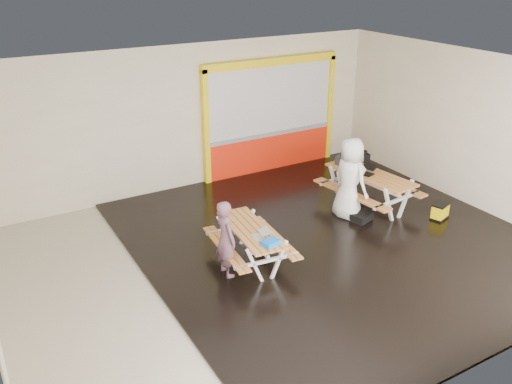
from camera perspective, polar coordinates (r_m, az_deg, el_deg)
room at (r=9.72m, az=2.66°, el=2.18°), size 10.02×8.02×3.52m
deck at (r=11.13m, az=7.95°, el=-4.91°), size 7.50×7.98×0.05m
kiosk at (r=14.09m, az=1.58°, el=7.81°), size 3.88×0.16×3.00m
picnic_table_left at (r=9.96m, az=-0.57°, el=-4.79°), size 1.39×1.93×0.73m
picnic_table_right at (r=12.37m, az=11.95°, el=1.06°), size 1.70×2.30×0.86m
person_left at (r=9.50m, az=-3.22°, el=-4.96°), size 0.35×0.53×1.44m
person_right at (r=11.77m, az=9.94°, el=1.33°), size 0.67×0.96×1.85m
laptop_left at (r=9.58m, az=0.51°, el=-4.57°), size 0.35×0.32×0.13m
laptop_right at (r=12.27m, az=11.68°, el=2.18°), size 0.47×0.44×0.16m
blue_pouch at (r=9.34m, az=1.58°, el=-5.39°), size 0.34×0.27×0.09m
toolbox at (r=12.80m, az=9.25°, el=3.52°), size 0.50×0.39×0.26m
backpack at (r=13.23m, az=11.22°, el=3.23°), size 0.34×0.25×0.51m
dark_case at (r=11.88m, az=11.13°, el=-2.59°), size 0.53×0.45×0.17m
fluke_bag at (r=12.37m, az=18.95°, el=-1.96°), size 0.47×0.38×0.35m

